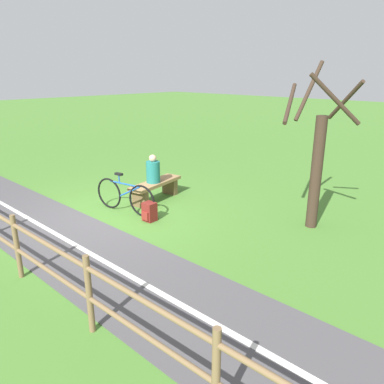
{
  "coord_description": "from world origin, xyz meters",
  "views": [
    {
      "loc": [
        4.31,
        6.75,
        3.1
      ],
      "look_at": [
        -0.95,
        1.65,
        0.73
      ],
      "focal_mm": 34.79,
      "sensor_mm": 36.0,
      "label": 1
    }
  ],
  "objects_px": {
    "bench": "(156,187)",
    "backpack": "(149,212)",
    "tree_far_right": "(317,158)",
    "person_seated": "(153,171)",
    "bicycle": "(125,196)"
  },
  "relations": [
    {
      "from": "tree_far_right",
      "to": "person_seated",
      "type": "bearing_deg",
      "value": -71.18
    },
    {
      "from": "bench",
      "to": "backpack",
      "type": "distance_m",
      "value": 1.4
    },
    {
      "from": "tree_far_right",
      "to": "bicycle",
      "type": "bearing_deg",
      "value": -57.52
    },
    {
      "from": "bench",
      "to": "tree_far_right",
      "type": "distance_m",
      "value": 3.97
    },
    {
      "from": "bench",
      "to": "backpack",
      "type": "relative_size",
      "value": 4.01
    },
    {
      "from": "person_seated",
      "to": "bicycle",
      "type": "height_order",
      "value": "person_seated"
    },
    {
      "from": "bench",
      "to": "bicycle",
      "type": "relative_size",
      "value": 0.96
    },
    {
      "from": "bench",
      "to": "bicycle",
      "type": "distance_m",
      "value": 1.07
    },
    {
      "from": "person_seated",
      "to": "backpack",
      "type": "relative_size",
      "value": 1.69
    },
    {
      "from": "backpack",
      "to": "tree_far_right",
      "type": "bearing_deg",
      "value": 129.04
    },
    {
      "from": "person_seated",
      "to": "tree_far_right",
      "type": "distance_m",
      "value": 3.87
    },
    {
      "from": "bench",
      "to": "backpack",
      "type": "xyz_separation_m",
      "value": [
        1.01,
        0.96,
        -0.13
      ]
    },
    {
      "from": "bench",
      "to": "tree_far_right",
      "type": "relative_size",
      "value": 0.5
    },
    {
      "from": "backpack",
      "to": "tree_far_right",
      "type": "height_order",
      "value": "tree_far_right"
    },
    {
      "from": "bicycle",
      "to": "backpack",
      "type": "distance_m",
      "value": 0.83
    }
  ]
}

